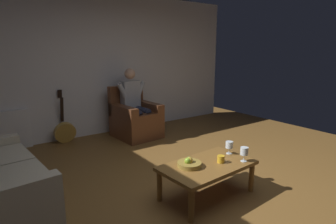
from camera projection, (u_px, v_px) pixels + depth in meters
ground_plane at (210, 190)px, 3.30m from camera, size 7.12×7.12×0.00m
wall_back at (105, 65)px, 5.39m from camera, size 5.90×0.06×2.70m
armchair at (135, 119)px, 5.30m from camera, size 0.79×0.87×0.96m
person_seated at (134, 101)px, 5.24m from camera, size 0.62×0.62×1.29m
coffee_table at (207, 168)px, 3.11m from camera, size 1.10×0.67×0.39m
guitar at (65, 131)px, 4.97m from camera, size 0.37×0.26×0.95m
radiator at (8, 131)px, 4.56m from camera, size 0.69×0.06×0.66m
wine_glass_near at (229, 145)px, 3.38m from camera, size 0.09×0.09×0.16m
wine_glass_far at (244, 152)px, 3.15m from camera, size 0.09×0.09×0.17m
fruit_bowl at (189, 163)px, 3.02m from camera, size 0.26×0.26×0.11m
candle_jar at (221, 159)px, 3.13m from camera, size 0.08×0.08×0.08m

